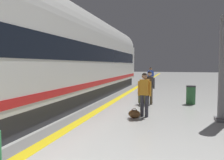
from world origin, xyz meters
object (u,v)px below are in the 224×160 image
object	(u,v)px
waste_bin	(191,95)
passenger_mid	(150,85)
duffel_bag_far	(146,86)
passenger_far	(151,76)
passenger_near	(144,91)
suitcase_mid	(143,98)
high_speed_train	(13,48)
duffel_bag_near	(134,114)

from	to	relation	value
waste_bin	passenger_mid	bearing A→B (deg)	-162.48
waste_bin	duffel_bag_far	bearing A→B (deg)	113.94
passenger_mid	passenger_far	size ratio (longest dim) A/B	0.94
passenger_mid	waste_bin	size ratio (longest dim) A/B	1.78
passenger_near	suitcase_mid	bearing A→B (deg)	99.14
suitcase_mid	waste_bin	xyz separation A→B (m)	(2.28, 0.72, 0.13)
passenger_mid	suitcase_mid	world-z (taller)	passenger_mid
high_speed_train	duffel_bag_near	size ratio (longest dim) A/B	71.96
suitcase_mid	passenger_mid	bearing A→B (deg)	18.29
passenger_near	passenger_mid	size ratio (longest dim) A/B	1.02
high_speed_train	waste_bin	world-z (taller)	high_speed_train
passenger_mid	suitcase_mid	bearing A→B (deg)	-161.71
passenger_near	suitcase_mid	size ratio (longest dim) A/B	1.65
passenger_near	duffel_bag_near	world-z (taller)	passenger_near
passenger_near	passenger_far	world-z (taller)	passenger_far
duffel_bag_far	passenger_near	bearing A→B (deg)	-83.45
high_speed_train	passenger_near	world-z (taller)	high_speed_train
duffel_bag_near	waste_bin	size ratio (longest dim) A/B	0.48
duffel_bag_near	passenger_mid	size ratio (longest dim) A/B	0.27
duffel_bag_near	duffel_bag_far	size ratio (longest dim) A/B	1.00
duffel_bag_near	high_speed_train	bearing A→B (deg)	-158.06
duffel_bag_near	suitcase_mid	world-z (taller)	suitcase_mid
passenger_mid	duffel_bag_far	xyz separation A→B (m)	(-1.06, 7.43, -0.81)
passenger_far	duffel_bag_far	world-z (taller)	passenger_far
high_speed_train	duffel_bag_far	world-z (taller)	high_speed_train
passenger_mid	passenger_far	distance (m)	7.81
high_speed_train	suitcase_mid	size ratio (longest dim) A/B	31.84
passenger_near	passenger_mid	distance (m)	2.67
high_speed_train	suitcase_mid	xyz separation A→B (m)	(3.76, 4.42, -2.17)
high_speed_train	passenger_mid	xyz separation A→B (m)	(4.08, 4.53, -1.54)
duffel_bag_far	waste_bin	size ratio (longest dim) A/B	0.48
duffel_bag_far	passenger_far	bearing A→B (deg)	46.79
high_speed_train	duffel_bag_near	bearing A→B (deg)	21.94
suitcase_mid	duffel_bag_near	bearing A→B (deg)	-88.15
duffel_bag_near	passenger_far	xyz separation A→B (m)	(-0.52, 10.74, 0.85)
passenger_near	high_speed_train	bearing A→B (deg)	-156.03
passenger_near	waste_bin	distance (m)	3.81
high_speed_train	passenger_far	size ratio (longest dim) A/B	18.34
duffel_bag_near	suitcase_mid	size ratio (longest dim) A/B	0.44
passenger_near	duffel_bag_far	size ratio (longest dim) A/B	3.73
passenger_far	duffel_bag_far	bearing A→B (deg)	-133.21
duffel_bag_near	waste_bin	world-z (taller)	waste_bin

